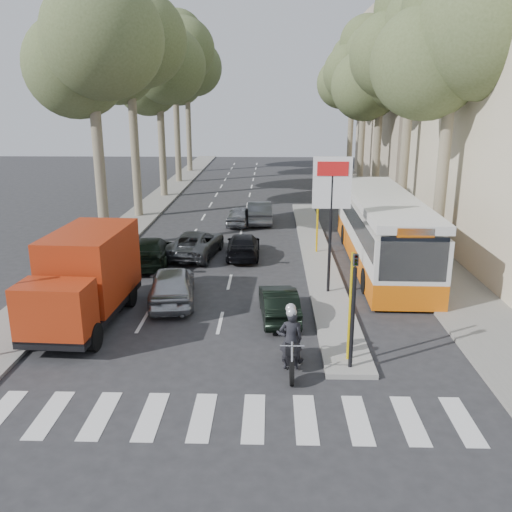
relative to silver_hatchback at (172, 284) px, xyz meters
The scene contains 29 objects.
ground 5.03m from the silver_hatchback, 53.45° to the right, with size 120.00×120.00×0.00m, color #28282B.
sidewalk_right 23.98m from the silver_hatchback, 61.16° to the left, with size 3.20×70.00×0.12m, color gray.
median_left 24.53m from the silver_hatchback, 101.85° to the left, with size 2.40×64.00×0.12m, color gray.
traffic_island 9.38m from the silver_hatchback, 48.40° to the left, with size 1.50×26.00×0.16m, color gray.
building_far 35.97m from the silver_hatchback, 58.39° to the left, with size 11.00×20.00×16.00m, color #B7A88E.
billboard 6.96m from the silver_hatchback, ahead, with size 1.50×12.10×5.60m.
traffic_light_island 8.48m from the silver_hatchback, 41.51° to the right, with size 0.16×0.41×3.60m.
tree_l_a 13.53m from the silver_hatchback, 121.18° to the left, with size 7.40×7.20×14.10m.
tree_l_b 19.79m from the silver_hatchback, 107.27° to the left, with size 7.40×7.20×14.88m.
tree_l_c 26.29m from the silver_hatchback, 101.28° to the left, with size 7.40×7.20×13.71m.
tree_l_d 34.30m from the silver_hatchback, 98.69° to the left, with size 7.40×7.20×15.66m.
tree_l_e 41.64m from the silver_hatchback, 97.12° to the left, with size 7.40×7.20×14.49m.
tree_r_a 16.63m from the silver_hatchback, 26.81° to the left, with size 7.40×7.20×14.10m.
tree_r_b 21.49m from the silver_hatchback, 49.17° to the left, with size 7.40×7.20×15.27m.
tree_r_c 26.70m from the silver_hatchback, 61.53° to the left, with size 7.40×7.20×13.32m.
tree_r_d 34.06m from the silver_hatchback, 68.12° to the left, with size 7.40×7.20×14.88m.
tree_r_e 41.16m from the silver_hatchback, 72.26° to the left, with size 7.40×7.20×14.10m.
silver_hatchback is the anchor object (origin of this frame).
dark_hatchback 4.44m from the silver_hatchback, 20.06° to the right, with size 1.25×3.59×1.18m, color black.
queue_car_a 6.56m from the silver_hatchback, 89.68° to the left, with size 2.17×4.70×1.31m, color #464A4E.
queue_car_b 6.94m from the silver_hatchback, 69.21° to the left, with size 1.65×4.05×1.17m, color black.
queue_car_c 13.85m from the silver_hatchback, 82.26° to the left, with size 1.42×3.54×1.21m, color gray.
queue_car_d 14.72m from the silver_hatchback, 77.84° to the left, with size 1.49×4.27×1.41m, color #52565A.
queue_car_e 5.37m from the silver_hatchback, 111.32° to the left, with size 1.87×4.60×1.33m, color black.
red_truck 3.48m from the silver_hatchback, 142.29° to the right, with size 2.59×6.18×3.24m.
city_bus 10.68m from the silver_hatchback, 30.46° to the left, with size 3.05×12.92×3.39m.
motorcycle 6.89m from the silver_hatchback, 49.63° to the right, with size 0.85×2.36×2.00m.
pedestrian_near 11.19m from the silver_hatchback, 21.35° to the left, with size 0.94×0.46×1.60m, color #3C2D44.
pedestrian_far 15.81m from the silver_hatchback, 34.92° to the left, with size 1.04×0.46×1.61m, color brown.
Camera 1 is at (0.89, -15.94, 7.71)m, focal length 38.00 mm.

